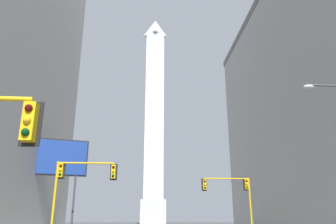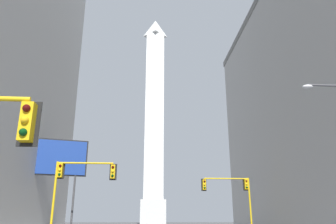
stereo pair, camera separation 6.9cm
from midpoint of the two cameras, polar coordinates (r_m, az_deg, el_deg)
The scene contains 4 objects.
obelisk at distance 99.86m, azimuth -2.41°, elevation -0.97°, with size 7.01×7.01×65.37m.
traffic_light_mid_right at distance 37.43m, azimuth 11.34°, elevation -13.27°, with size 5.45×0.51×5.90m.
traffic_light_mid_left at distance 27.58m, azimuth -15.63°, elevation -11.25°, with size 4.96×0.50×5.95m.
billboard_sign at distance 31.72m, azimuth -19.08°, elevation -7.81°, with size 5.61×1.55×8.59m.
Camera 2 is at (-2.07, -2.46, 1.51)m, focal length 35.00 mm.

